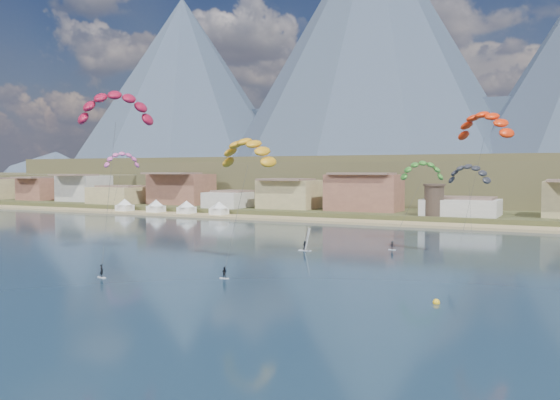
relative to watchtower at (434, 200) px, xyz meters
The scene contains 16 objects.
ground 114.29m from the watchtower, 92.51° to the right, with size 2400.00×2400.00×0.00m, color #0D1D31.
beach 11.25m from the watchtower, 122.01° to the right, with size 2200.00×12.00×0.90m.
land 446.07m from the watchtower, 90.64° to the left, with size 2200.00×900.00×4.00m.
foothills 119.77m from the watchtower, 81.65° to the left, with size 940.00×210.00×18.00m.
mountain_ridge 724.36m from the watchtower, 91.58° to the left, with size 2060.00×480.00×400.00m.
town 45.73m from the watchtower, 169.92° to the left, with size 400.00×24.00×12.00m.
watchtower is the anchor object (origin of this frame).
beach_tents 81.69m from the watchtower, behind, with size 43.40×6.40×5.00m.
kitesurfer_red 94.15m from the watchtower, 110.53° to the right, with size 17.05×20.23×30.20m.
kitesurfer_yellow 83.18m from the watchtower, 97.42° to the right, with size 10.66×15.09×21.50m.
kitesurfer_green 44.39m from the watchtower, 81.14° to the right, with size 9.29×16.78×19.04m.
distant_kite_pink 81.87m from the watchtower, 143.92° to the right, with size 8.37×8.78×20.28m.
distant_kite_dark 40.29m from the watchtower, 68.18° to the right, with size 9.40×6.62×17.30m.
distant_kite_orange 66.08m from the watchtower, 71.12° to the right, with size 10.56×8.20×25.09m.
windsurfer 65.01m from the watchtower, 97.84° to the right, with size 2.34×2.54×4.12m.
buoy 98.06m from the watchtower, 77.72° to the right, with size 0.78×0.78×0.78m.
Camera 1 is at (39.13, -45.78, 14.56)m, focal length 37.96 mm.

